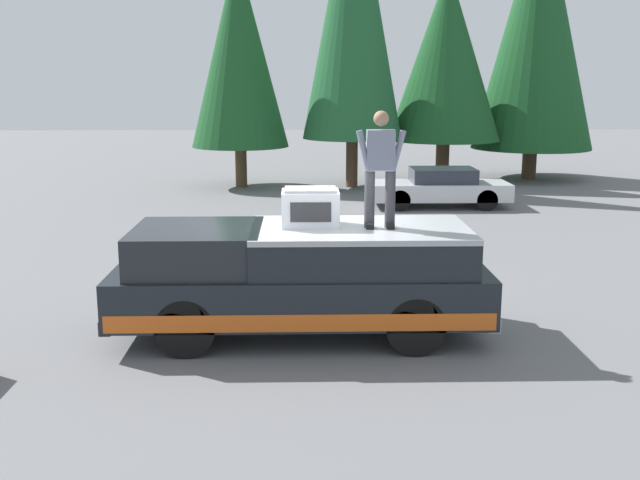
{
  "coord_description": "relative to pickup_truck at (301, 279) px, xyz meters",
  "views": [
    {
      "loc": [
        -11.27,
        0.07,
        3.8
      ],
      "look_at": [
        0.06,
        -0.21,
        1.35
      ],
      "focal_mm": 42.31,
      "sensor_mm": 36.0,
      "label": 1
    }
  ],
  "objects": [
    {
      "name": "ground_plane",
      "position": [
        0.44,
        -0.08,
        -0.87
      ],
      "size": [
        90.0,
        90.0,
        0.0
      ],
      "primitive_type": "plane",
      "color": "slate"
    },
    {
      "name": "pickup_truck",
      "position": [
        0.0,
        0.0,
        0.0
      ],
      "size": [
        2.01,
        5.54,
        1.65
      ],
      "color": "black",
      "rests_on": "ground"
    },
    {
      "name": "compressor_unit",
      "position": [
        0.12,
        -0.14,
        1.05
      ],
      "size": [
        0.65,
        0.84,
        0.56
      ],
      "color": "silver",
      "rests_on": "pickup_truck"
    },
    {
      "name": "person_on_truck_bed",
      "position": [
        -0.05,
        -1.15,
        1.68
      ],
      "size": [
        0.29,
        0.72,
        1.69
      ],
      "color": "#333338",
      "rests_on": "pickup_truck"
    },
    {
      "name": "parked_car_silver",
      "position": [
        11.4,
        -4.16,
        -0.29
      ],
      "size": [
        1.64,
        4.1,
        1.16
      ],
      "color": "silver",
      "rests_on": "ground"
    },
    {
      "name": "conifer_far_left",
      "position": [
        17.81,
        -8.76,
        4.83
      ],
      "size": [
        4.5,
        4.5,
        10.27
      ],
      "color": "#4C3826",
      "rests_on": "ground"
    },
    {
      "name": "conifer_left",
      "position": [
        16.73,
        -5.21,
        3.69
      ],
      "size": [
        4.07,
        4.07,
        7.59
      ],
      "color": "#4C3826",
      "rests_on": "ground"
    },
    {
      "name": "conifer_center_left",
      "position": [
        15.72,
        -1.8,
        5.4
      ],
      "size": [
        3.46,
        3.46,
        10.87
      ],
      "color": "#4C3826",
      "rests_on": "ground"
    },
    {
      "name": "conifer_center_right",
      "position": [
        15.82,
        2.11,
        3.83
      ],
      "size": [
        3.38,
        3.38,
        8.01
      ],
      "color": "#4C3826",
      "rests_on": "ground"
    }
  ]
}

